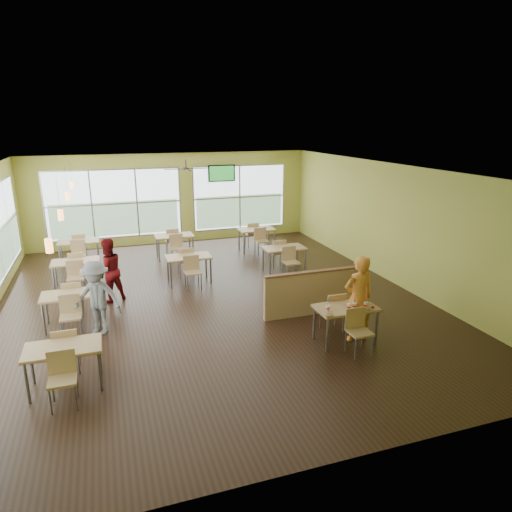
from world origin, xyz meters
The scene contains 20 objects.
room centered at (0.00, 0.00, 1.60)m, with size 12.00×12.04×3.20m.
window_bays centered at (-2.65, 3.08, 1.48)m, with size 9.24×10.24×2.38m.
main_table centered at (2.00, -3.00, 0.63)m, with size 1.22×1.52×0.87m.
half_wall_divider centered at (2.00, -1.55, 0.52)m, with size 2.40×0.14×1.04m.
dining_tables centered at (-1.05, 1.71, 0.63)m, with size 6.92×8.72×0.87m.
pendant_lights centered at (-3.20, 0.68, 2.45)m, with size 0.11×7.31×0.86m.
ceiling_fan centered at (0.00, 3.00, 2.95)m, with size 1.25×1.25×0.29m.
tv_backwall centered at (1.80, 5.90, 2.45)m, with size 1.00×0.07×0.60m.
man_plaid centered at (2.27, -2.99, 0.89)m, with size 0.65×0.42×1.77m, color #F2551A.
patron_maroon centered at (-2.40, 0.76, 0.79)m, with size 0.77×0.60×1.58m, color #5D0B0D.
patron_grey centered at (-2.66, -1.03, 0.79)m, with size 1.02×0.59×1.58m, color slate.
cup_blue centered at (1.56, -3.07, 0.81)m, with size 0.08×0.08×0.31m.
cup_yellow centered at (1.97, -3.15, 0.82)m, with size 0.09×0.09×0.34m.
cup_red_near centered at (2.10, -3.15, 0.82)m, with size 0.09×0.09×0.33m.
cup_red_far centered at (2.33, -3.18, 0.82)m, with size 0.09×0.09×0.34m.
food_basket centered at (2.46, -2.90, 0.78)m, with size 0.22×0.22×0.05m.
ketchup_cup centered at (2.47, -3.22, 0.76)m, with size 0.06×0.06×0.03m, color #AE1912.
wrapper_left centered at (1.47, -3.30, 0.77)m, with size 0.17×0.15×0.04m, color #997B4A.
wrapper_mid centered at (2.10, -2.95, 0.77)m, with size 0.19×0.17×0.05m, color #997B4A.
wrapper_right centered at (2.31, -3.26, 0.77)m, with size 0.14×0.13×0.04m, color #997B4A.
Camera 1 is at (-2.35, -10.34, 4.27)m, focal length 32.00 mm.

